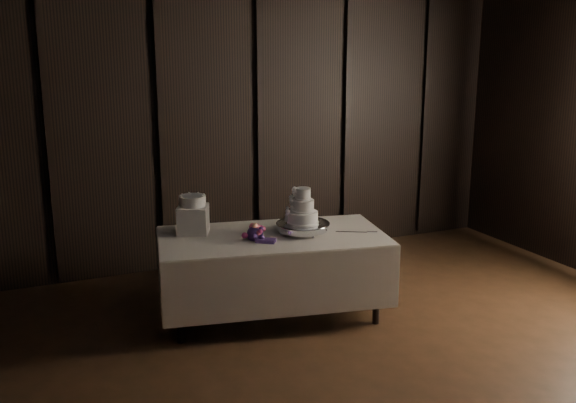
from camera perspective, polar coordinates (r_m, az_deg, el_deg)
The scene contains 8 objects.
room at distance 4.16m, azimuth 15.06°, elevation 0.89°, with size 6.08×7.08×3.08m.
display_table at distance 5.78m, azimuth -1.37°, elevation -6.25°, with size 2.15×1.40×0.76m.
cake_stand at distance 5.72m, azimuth 1.33°, elevation -2.36°, with size 0.48×0.48×0.09m, color silver.
wedding_cake at distance 5.66m, azimuth 1.18°, elevation -0.76°, with size 0.31×0.27×0.32m.
bouquet at distance 5.54m, azimuth -2.94°, elevation -2.79°, with size 0.27×0.37×0.17m, color #E3506A, non-canonical shape.
box_pedestal at distance 5.75m, azimuth -8.43°, elevation -1.61°, with size 0.26×0.26×0.25m, color white.
small_cake at distance 5.71m, azimuth -8.49°, elevation 0.06°, with size 0.23×0.23×0.09m, color white.
cake_knife at distance 5.76m, azimuth 5.65°, elevation -2.72°, with size 0.37×0.02×0.01m, color silver.
Camera 1 is at (-2.56, -3.15, 2.39)m, focal length 40.00 mm.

